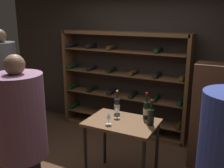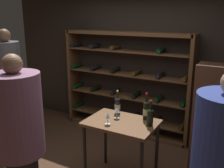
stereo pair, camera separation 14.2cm
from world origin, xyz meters
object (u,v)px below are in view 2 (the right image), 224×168
at_px(person_guest_plum_blouse, 19,134).
at_px(display_cabinet, 210,118).
at_px(wine_rack, 125,84).
at_px(wine_bottle_amber_reserve, 150,117).
at_px(person_bystander_red_print, 9,82).
at_px(wine_glass_stemmed_right, 117,111).
at_px(wine_bottle_red_label, 146,110).
at_px(wine_bottle_black_capsule, 117,105).
at_px(tasting_table, 121,130).
at_px(wine_glass_stemmed_left, 108,116).

relative_size(person_guest_plum_blouse, display_cabinet, 1.19).
relative_size(wine_rack, wine_bottle_amber_reserve, 7.46).
height_order(person_bystander_red_print, wine_bottle_amber_reserve, person_bystander_red_print).
distance_m(person_guest_plum_blouse, wine_glass_stemmed_right, 1.28).
xyz_separation_m(wine_bottle_amber_reserve, wine_glass_stemmed_right, (-0.47, 0.01, -0.01)).
bearing_deg(wine_rack, person_guest_plum_blouse, -88.84).
bearing_deg(wine_bottle_amber_reserve, wine_glass_stemmed_right, 178.76).
relative_size(person_guest_plum_blouse, wine_bottle_amber_reserve, 5.56).
relative_size(person_bystander_red_print, wine_bottle_amber_reserve, 5.97).
height_order(display_cabinet, wine_bottle_red_label, display_cabinet).
relative_size(wine_rack, person_guest_plum_blouse, 1.34).
distance_m(wine_rack, wine_bottle_black_capsule, 1.30).
xyz_separation_m(tasting_table, wine_bottle_black_capsule, (-0.18, 0.23, 0.23)).
relative_size(wine_bottle_red_label, wine_glass_stemmed_right, 2.50).
relative_size(tasting_table, wine_bottle_black_capsule, 2.74).
distance_m(person_bystander_red_print, wine_bottle_black_capsule, 2.04).
xyz_separation_m(display_cabinet, wine_bottle_black_capsule, (-1.13, -0.67, 0.21)).
bearing_deg(wine_glass_stemmed_right, wine_bottle_red_label, 23.67).
bearing_deg(wine_glass_stemmed_right, wine_bottle_amber_reserve, -1.24).
distance_m(wine_bottle_red_label, wine_bottle_amber_reserve, 0.20).
distance_m(wine_rack, wine_bottle_amber_reserve, 1.72).
bearing_deg(wine_bottle_black_capsule, tasting_table, -51.69).
distance_m(person_guest_plum_blouse, wine_bottle_amber_reserve, 1.52).
bearing_deg(wine_bottle_black_capsule, wine_rack, 111.75).
bearing_deg(tasting_table, wine_glass_stemmed_left, -124.50).
distance_m(tasting_table, person_guest_plum_blouse, 1.29).
xyz_separation_m(wine_rack, person_guest_plum_blouse, (0.05, -2.55, 0.07)).
height_order(wine_bottle_red_label, wine_glass_stemmed_left, wine_bottle_red_label).
distance_m(wine_bottle_amber_reserve, wine_bottle_black_capsule, 0.58).
bearing_deg(person_bystander_red_print, wine_bottle_black_capsule, 20.04).
xyz_separation_m(tasting_table, wine_bottle_red_label, (0.25, 0.22, 0.24)).
height_order(person_bystander_red_print, wine_glass_stemmed_left, person_bystander_red_print).
bearing_deg(wine_bottle_red_label, display_cabinet, 44.00).
bearing_deg(wine_glass_stemmed_left, wine_bottle_black_capsule, 100.50).
bearing_deg(tasting_table, display_cabinet, 43.49).
xyz_separation_m(display_cabinet, wine_glass_stemmed_left, (-1.06, -1.06, 0.20)).
relative_size(display_cabinet, wine_bottle_black_capsule, 4.69).
relative_size(wine_bottle_black_capsule, wine_glass_stemmed_left, 2.16).
bearing_deg(wine_bottle_black_capsule, wine_glass_stemmed_left, -79.50).
distance_m(wine_bottle_red_label, wine_bottle_black_capsule, 0.43).
relative_size(tasting_table, display_cabinet, 0.58).
bearing_deg(person_bystander_red_print, person_guest_plum_blouse, -20.74).
bearing_deg(wine_bottle_amber_reserve, display_cabinet, 55.38).
bearing_deg(wine_glass_stemmed_left, wine_rack, 109.13).
height_order(wine_bottle_amber_reserve, wine_glass_stemmed_right, wine_bottle_amber_reserve).
distance_m(tasting_table, wine_glass_stemmed_right, 0.25).
relative_size(wine_bottle_amber_reserve, wine_bottle_black_capsule, 1.00).
bearing_deg(tasting_table, wine_rack, 114.78).
xyz_separation_m(tasting_table, wine_bottle_amber_reserve, (0.37, 0.06, 0.23)).
height_order(wine_rack, wine_bottle_black_capsule, wine_rack).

